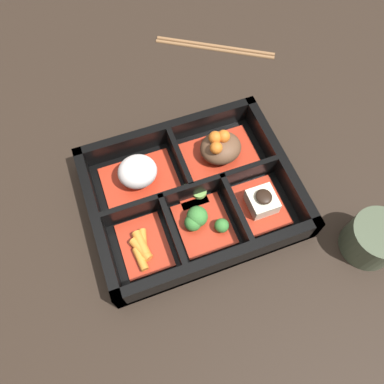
% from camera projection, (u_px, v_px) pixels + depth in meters
% --- Properties ---
extents(ground_plane, '(3.00, 3.00, 0.00)m').
position_uv_depth(ground_plane, '(192.00, 199.00, 0.57)').
color(ground_plane, black).
extents(bento_base, '(0.30, 0.24, 0.01)m').
position_uv_depth(bento_base, '(192.00, 198.00, 0.57)').
color(bento_base, black).
rests_on(bento_base, ground_plane).
extents(bento_rim, '(0.30, 0.24, 0.05)m').
position_uv_depth(bento_rim, '(192.00, 193.00, 0.55)').
color(bento_rim, black).
rests_on(bento_rim, ground_plane).
extents(bowl_rice, '(0.11, 0.08, 0.05)m').
position_uv_depth(bowl_rice, '(138.00, 174.00, 0.56)').
color(bowl_rice, '#B22D19').
rests_on(bowl_rice, bento_base).
extents(bowl_stew, '(0.11, 0.08, 0.05)m').
position_uv_depth(bowl_stew, '(220.00, 149.00, 0.58)').
color(bowl_stew, '#B22D19').
rests_on(bowl_stew, bento_base).
extents(bowl_carrots, '(0.07, 0.09, 0.02)m').
position_uv_depth(bowl_carrots, '(143.00, 247.00, 0.52)').
color(bowl_carrots, '#B22D19').
rests_on(bowl_carrots, bento_base).
extents(bowl_greens, '(0.07, 0.09, 0.04)m').
position_uv_depth(bowl_greens, '(201.00, 222.00, 0.53)').
color(bowl_greens, '#B22D19').
rests_on(bowl_greens, bento_base).
extents(bowl_tofu, '(0.07, 0.09, 0.04)m').
position_uv_depth(bowl_tofu, '(261.00, 203.00, 0.55)').
color(bowl_tofu, '#B22D19').
rests_on(bowl_tofu, bento_base).
extents(bowl_pickles, '(0.04, 0.04, 0.01)m').
position_uv_depth(bowl_pickles, '(194.00, 192.00, 0.56)').
color(bowl_pickles, '#B22D19').
rests_on(bowl_pickles, bento_base).
extents(tea_cup, '(0.08, 0.08, 0.06)m').
position_uv_depth(tea_cup, '(374.00, 239.00, 0.51)').
color(tea_cup, '#424C38').
rests_on(tea_cup, ground_plane).
extents(chopsticks, '(0.20, 0.13, 0.01)m').
position_uv_depth(chopsticks, '(215.00, 46.00, 0.72)').
color(chopsticks, brown).
rests_on(chopsticks, ground_plane).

